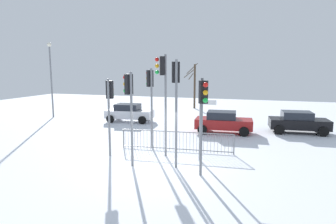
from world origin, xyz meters
name	(u,v)px	position (x,y,z in m)	size (l,w,h in m)	color
ground_plane	(161,166)	(0.00, 0.00, 0.00)	(60.00, 60.00, 0.00)	white
traffic_light_rear_left	(129,97)	(-1.39, -0.24, 3.11)	(0.52, 0.41, 4.24)	slate
traffic_light_rear_right	(163,83)	(-0.41, 1.52, 3.69)	(0.53, 0.39, 5.05)	slate
traffic_light_foreground_left	(203,105)	(1.99, -0.68, 2.94)	(0.42, 0.51, 4.01)	slate
traffic_light_mid_right	(150,90)	(-1.60, 2.91, 3.21)	(0.48, 0.46, 4.38)	slate
traffic_light_mid_left	(110,99)	(-3.02, 0.98, 2.85)	(0.33, 0.57, 3.88)	slate
traffic_light_foreground_right	(176,89)	(0.62, 0.20, 3.49)	(0.40, 0.53, 4.76)	slate
direction_sign_post	(201,124)	(1.55, 1.38, 1.78)	(0.79, 0.11, 3.18)	slate
pedestrian_guard_railing	(176,141)	(-0.01, 2.58, 0.55)	(6.04, 0.52, 1.07)	slate
car_black_near	(298,122)	(6.71, 9.33, 0.77)	(3.93, 2.19, 1.47)	black
car_red_mid	(223,122)	(1.82, 7.85, 0.77)	(3.91, 2.15, 1.47)	maroon
car_white_far	(129,112)	(-6.09, 9.74, 0.77)	(3.94, 2.22, 1.47)	silver
street_lamp	(51,72)	(-13.56, 9.70, 4.04)	(0.36, 0.36, 6.59)	slate
bare_tree_left	(194,85)	(-2.72, 19.29, 2.57)	(1.28, 1.49, 4.92)	#473828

